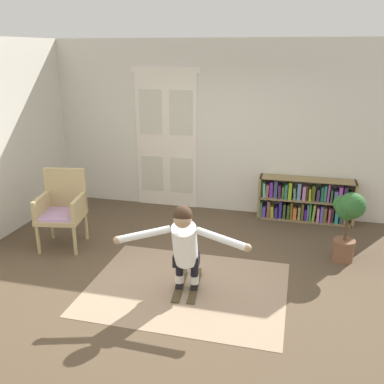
{
  "coord_description": "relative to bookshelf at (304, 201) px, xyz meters",
  "views": [
    {
      "loc": [
        1.29,
        -4.53,
        2.73
      ],
      "look_at": [
        0.06,
        0.32,
        1.05
      ],
      "focal_mm": 40.06,
      "sensor_mm": 36.0,
      "label": 1
    }
  ],
  "objects": [
    {
      "name": "ground_plane",
      "position": [
        -1.45,
        -2.39,
        -0.33
      ],
      "size": [
        7.2,
        7.2,
        0.0
      ],
      "primitive_type": "plane",
      "color": "brown"
    },
    {
      "name": "back_wall",
      "position": [
        -1.45,
        0.21,
        1.12
      ],
      "size": [
        6.0,
        0.1,
        2.9
      ],
      "primitive_type": "cube",
      "color": "beige",
      "rests_on": "ground"
    },
    {
      "name": "double_door",
      "position": [
        -2.42,
        0.15,
        0.9
      ],
      "size": [
        1.22,
        0.05,
        2.45
      ],
      "color": "silver",
      "rests_on": "ground"
    },
    {
      "name": "rug",
      "position": [
        -1.33,
        -2.57,
        -0.32
      ],
      "size": [
        2.35,
        1.82,
        0.01
      ],
      "primitive_type": "cube",
      "color": "#9E8369",
      "rests_on": "ground"
    },
    {
      "name": "bookshelf",
      "position": [
        0.0,
        0.0,
        0.0
      ],
      "size": [
        1.55,
        0.3,
        0.72
      ],
      "color": "olive",
      "rests_on": "ground"
    },
    {
      "name": "wicker_chair",
      "position": [
        -3.37,
        -1.81,
        0.26
      ],
      "size": [
        0.7,
        0.7,
        1.1
      ],
      "color": "tan",
      "rests_on": "ground"
    },
    {
      "name": "potted_plant",
      "position": [
        0.53,
        -1.4,
        0.31
      ],
      "size": [
        0.39,
        0.47,
        1.0
      ],
      "color": "brown",
      "rests_on": "ground"
    },
    {
      "name": "skis_pair",
      "position": [
        -1.33,
        -2.54,
        -0.3
      ],
      "size": [
        0.35,
        0.75,
        0.07
      ],
      "color": "#493C24",
      "rests_on": "rug"
    },
    {
      "name": "person_skier",
      "position": [
        -1.31,
        -2.73,
        0.34
      ],
      "size": [
        1.48,
        0.64,
        1.08
      ],
      "color": "white",
      "rests_on": "skis_pair"
    }
  ]
}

